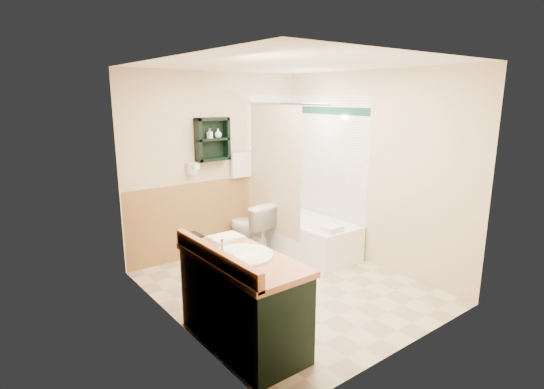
{
  "coord_description": "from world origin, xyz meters",
  "views": [
    {
      "loc": [
        -2.81,
        -3.37,
        2.09
      ],
      "look_at": [
        -0.07,
        0.2,
        1.04
      ],
      "focal_mm": 28.0,
      "sensor_mm": 36.0,
      "label": 1
    }
  ],
  "objects_px": {
    "bathtub": "(305,235)",
    "soap_bottle_a": "(210,136)",
    "vanity": "(243,300)",
    "hair_dryer": "(192,168)",
    "soap_bottle_b": "(218,134)",
    "toilet": "(249,228)",
    "wall_shelf": "(213,139)",
    "vanity_book": "(185,228)"
  },
  "relations": [
    {
      "from": "bathtub",
      "to": "soap_bottle_a",
      "type": "relative_size",
      "value": 12.17
    },
    {
      "from": "vanity",
      "to": "hair_dryer",
      "type": "bearing_deg",
      "value": 73.68
    },
    {
      "from": "vanity",
      "to": "soap_bottle_b",
      "type": "bearing_deg",
      "value": 64.05
    },
    {
      "from": "bathtub",
      "to": "soap_bottle_a",
      "type": "distance_m",
      "value": 1.85
    },
    {
      "from": "toilet",
      "to": "soap_bottle_b",
      "type": "xyz_separation_m",
      "value": [
        -0.33,
        0.21,
        1.27
      ]
    },
    {
      "from": "wall_shelf",
      "to": "vanity",
      "type": "relative_size",
      "value": 0.44
    },
    {
      "from": "bathtub",
      "to": "vanity_book",
      "type": "distance_m",
      "value": 2.28
    },
    {
      "from": "hair_dryer",
      "to": "vanity_book",
      "type": "bearing_deg",
      "value": -119.59
    },
    {
      "from": "toilet",
      "to": "wall_shelf",
      "type": "bearing_deg",
      "value": -34.03
    },
    {
      "from": "vanity",
      "to": "wall_shelf",
      "type": "bearing_deg",
      "value": 65.97
    },
    {
      "from": "toilet",
      "to": "bathtub",
      "type": "bearing_deg",
      "value": 138.18
    },
    {
      "from": "wall_shelf",
      "to": "soap_bottle_b",
      "type": "distance_m",
      "value": 0.1
    },
    {
      "from": "wall_shelf",
      "to": "bathtub",
      "type": "xyz_separation_m",
      "value": [
        1.03,
        -0.67,
        -1.32
      ]
    },
    {
      "from": "wall_shelf",
      "to": "bathtub",
      "type": "distance_m",
      "value": 1.8
    },
    {
      "from": "bathtub",
      "to": "soap_bottle_a",
      "type": "bearing_deg",
      "value": 148.21
    },
    {
      "from": "vanity_book",
      "to": "soap_bottle_b",
      "type": "xyz_separation_m",
      "value": [
        1.14,
        1.31,
        0.71
      ]
    },
    {
      "from": "bathtub",
      "to": "vanity_book",
      "type": "bearing_deg",
      "value": -162.74
    },
    {
      "from": "wall_shelf",
      "to": "toilet",
      "type": "xyz_separation_m",
      "value": [
        0.41,
        -0.22,
        -1.21
      ]
    },
    {
      "from": "toilet",
      "to": "vanity_book",
      "type": "height_order",
      "value": "vanity_book"
    },
    {
      "from": "soap_bottle_a",
      "to": "vanity_book",
      "type": "bearing_deg",
      "value": -127.91
    },
    {
      "from": "vanity",
      "to": "soap_bottle_a",
      "type": "height_order",
      "value": "soap_bottle_a"
    },
    {
      "from": "wall_shelf",
      "to": "hair_dryer",
      "type": "relative_size",
      "value": 2.29
    },
    {
      "from": "soap_bottle_a",
      "to": "soap_bottle_b",
      "type": "relative_size",
      "value": 1.05
    },
    {
      "from": "bathtub",
      "to": "toilet",
      "type": "xyz_separation_m",
      "value": [
        -0.62,
        0.45,
        0.11
      ]
    },
    {
      "from": "soap_bottle_a",
      "to": "soap_bottle_b",
      "type": "distance_m",
      "value": 0.12
    },
    {
      "from": "soap_bottle_b",
      "to": "hair_dryer",
      "type": "bearing_deg",
      "value": 175.48
    },
    {
      "from": "vanity_book",
      "to": "soap_bottle_a",
      "type": "distance_m",
      "value": 1.8
    },
    {
      "from": "wall_shelf",
      "to": "vanity",
      "type": "xyz_separation_m",
      "value": [
        -0.89,
        -2.01,
        -1.15
      ]
    },
    {
      "from": "wall_shelf",
      "to": "hair_dryer",
      "type": "xyz_separation_m",
      "value": [
        -0.3,
        0.02,
        -0.35
      ]
    },
    {
      "from": "hair_dryer",
      "to": "soap_bottle_b",
      "type": "xyz_separation_m",
      "value": [
        0.38,
        -0.03,
        0.41
      ]
    },
    {
      "from": "vanity",
      "to": "vanity_book",
      "type": "height_order",
      "value": "vanity_book"
    },
    {
      "from": "vanity_book",
      "to": "soap_bottle_a",
      "type": "relative_size",
      "value": 1.62
    },
    {
      "from": "wall_shelf",
      "to": "soap_bottle_b",
      "type": "height_order",
      "value": "wall_shelf"
    },
    {
      "from": "bathtub",
      "to": "toilet",
      "type": "relative_size",
      "value": 2.13
    },
    {
      "from": "vanity",
      "to": "vanity_book",
      "type": "bearing_deg",
      "value": 103.37
    },
    {
      "from": "hair_dryer",
      "to": "toilet",
      "type": "bearing_deg",
      "value": -18.93
    },
    {
      "from": "hair_dryer",
      "to": "toilet",
      "type": "relative_size",
      "value": 0.34
    },
    {
      "from": "toilet",
      "to": "soap_bottle_a",
      "type": "xyz_separation_m",
      "value": [
        -0.45,
        0.21,
        1.25
      ]
    },
    {
      "from": "soap_bottle_b",
      "to": "soap_bottle_a",
      "type": "bearing_deg",
      "value": 180.0
    },
    {
      "from": "wall_shelf",
      "to": "bathtub",
      "type": "bearing_deg",
      "value": -33.0
    },
    {
      "from": "vanity",
      "to": "bathtub",
      "type": "relative_size",
      "value": 0.84
    },
    {
      "from": "wall_shelf",
      "to": "vanity",
      "type": "height_order",
      "value": "wall_shelf"
    }
  ]
}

